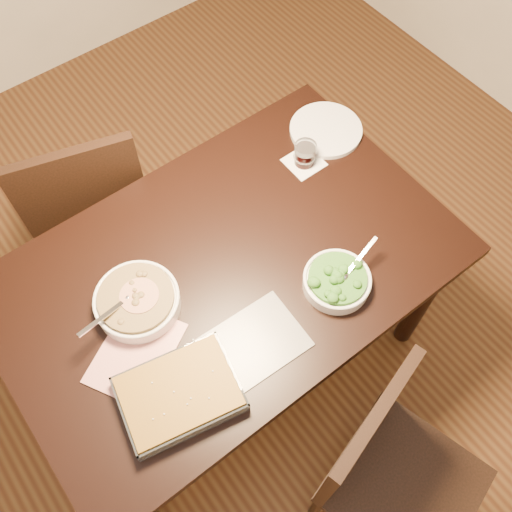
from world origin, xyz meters
The scene contains 12 objects.
ground centered at (0.00, 0.00, 0.00)m, with size 4.00×4.00×0.00m, color #3F2112.
table centered at (0.00, 0.00, 0.65)m, with size 1.40×0.90×0.75m.
magazine_a centered at (-0.37, -0.07, 0.75)m, with size 0.27×0.20×0.01m, color #C13739.
magazine_b centered at (-0.09, -0.25, 0.75)m, with size 0.29×0.21×0.01m, color #282930.
coaster centered at (0.45, 0.17, 0.75)m, with size 0.12×0.12×0.00m, color white.
stew_bowl centered at (-0.28, 0.05, 0.78)m, with size 0.28×0.25×0.09m.
broccoli_bowl centered at (0.23, -0.25, 0.78)m, with size 0.23×0.20×0.08m.
baking_dish centered at (-0.34, -0.25, 0.78)m, with size 0.35×0.29×0.06m.
wine_tumbler centered at (0.45, 0.17, 0.80)m, with size 0.07×0.07×0.08m.
dinner_plate centered at (0.60, 0.23, 0.76)m, with size 0.26×0.26×0.02m, color silver.
chair_near centered at (0.06, -0.72, 0.49)m, with size 0.51×0.51×0.88m.
chair_far centered at (-0.18, 0.66, 0.51)m, with size 0.53×0.53×0.92m.
Camera 1 is at (-0.44, -0.72, 2.28)m, focal length 40.00 mm.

